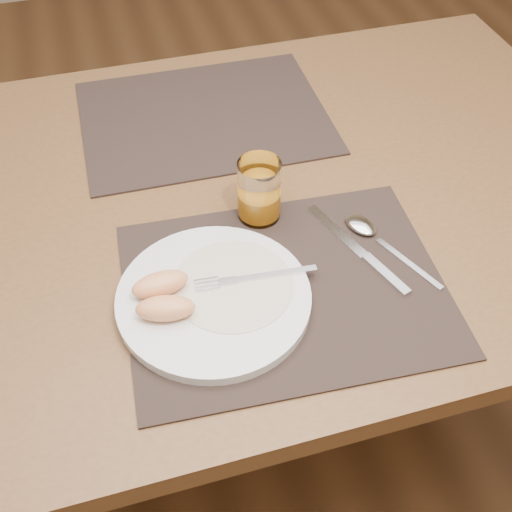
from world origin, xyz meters
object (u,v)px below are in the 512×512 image
object	(u,v)px
plate	(214,299)
knife	(365,256)
juice_glass	(259,193)
placemat_far	(204,117)
fork	(245,279)
placemat_near	(285,288)
table	(232,230)
spoon	(367,230)

from	to	relation	value
plate	knife	distance (m)	0.24
juice_glass	placemat_far	bearing A→B (deg)	94.73
fork	knife	distance (m)	0.19
placemat_near	juice_glass	world-z (taller)	juice_glass
table	knife	size ratio (longest dim) A/B	6.56
knife	juice_glass	world-z (taller)	juice_glass
placemat_far	plate	bearing A→B (deg)	-101.17
spoon	fork	bearing A→B (deg)	-165.51
fork	juice_glass	world-z (taller)	juice_glass
table	plate	distance (m)	0.25
table	fork	distance (m)	0.23
knife	juice_glass	distance (m)	0.19
spoon	juice_glass	bearing A→B (deg)	150.14
placemat_near	placemat_far	distance (m)	0.44
placemat_near	plate	bearing A→B (deg)	179.22
knife	juice_glass	xyz separation A→B (m)	(-0.12, 0.13, 0.04)
fork	placemat_far	bearing A→B (deg)	84.96
placemat_far	table	bearing A→B (deg)	-91.61
table	placemat_far	distance (m)	0.24
knife	spoon	bearing A→B (deg)	62.96
placemat_far	fork	xyz separation A→B (m)	(-0.04, -0.42, 0.02)
placemat_near	fork	bearing A→B (deg)	163.97
spoon	juice_glass	world-z (taller)	juice_glass
table	juice_glass	size ratio (longest dim) A/B	13.80
plate	fork	bearing A→B (deg)	16.07
placemat_near	fork	distance (m)	0.06
placemat_far	placemat_near	bearing A→B (deg)	-87.83
placemat_far	spoon	xyz separation A→B (m)	(0.17, -0.37, 0.01)
placemat_near	placemat_far	bearing A→B (deg)	92.17
spoon	juice_glass	xyz separation A→B (m)	(-0.15, 0.09, 0.04)
plate	juice_glass	size ratio (longest dim) A/B	2.66
fork	juice_glass	xyz separation A→B (m)	(0.06, 0.14, 0.03)
placemat_near	knife	distance (m)	0.13
placemat_far	juice_glass	size ratio (longest dim) A/B	4.44
placemat_near	placemat_far	xyz separation A→B (m)	(-0.02, 0.44, 0.00)
placemat_near	spoon	xyz separation A→B (m)	(0.16, 0.07, 0.01)
fork	juice_glass	distance (m)	0.15
knife	juice_glass	size ratio (longest dim) A/B	2.10
table	juice_glass	world-z (taller)	juice_glass
placemat_near	plate	distance (m)	0.10
table	placemat_near	size ratio (longest dim) A/B	3.11
spoon	placemat_near	bearing A→B (deg)	-155.83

